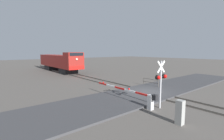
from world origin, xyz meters
The scene contains 9 objects.
ground_plane centered at (0.00, 0.00, 0.00)m, with size 160.00×160.00×0.00m, color #514C47.
rail_track_left centered at (-0.72, 0.00, 0.07)m, with size 0.08×80.00×0.15m, color #59544C.
rail_track_right centered at (0.72, 0.00, 0.07)m, with size 0.08×80.00×0.15m, color #59544C.
road_surface centered at (0.00, 0.00, 0.08)m, with size 36.00×5.52×0.15m, color #38383A.
locomotive centered at (0.00, 22.94, 2.08)m, with size 3.00×16.09×4.08m.
crossing_signal centered at (-2.70, -3.47, 2.22)m, with size 1.18×0.33×3.64m.
crossing_gate centered at (-3.57, -2.12, 0.79)m, with size 0.36×7.12×1.24m.
utility_cabinet centered at (-4.21, -5.84, 0.74)m, with size 0.40×0.42×1.48m, color #999993.
guard_railing centered at (2.91, 1.68, 0.61)m, with size 0.08×2.30×0.95m.
Camera 1 is at (-13.17, -10.41, 4.36)m, focal length 26.06 mm.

